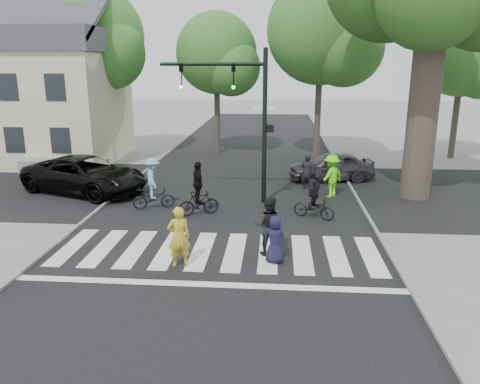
% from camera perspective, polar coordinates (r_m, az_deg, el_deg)
% --- Properties ---
extents(ground, '(120.00, 120.00, 0.00)m').
position_cam_1_polar(ground, '(13.21, -3.23, -8.88)').
color(ground, gray).
rests_on(ground, ground).
extents(road_stem, '(10.00, 70.00, 0.01)m').
position_cam_1_polar(road_stem, '(17.85, -1.09, -2.27)').
color(road_stem, black).
rests_on(road_stem, ground).
extents(road_cross, '(70.00, 10.00, 0.01)m').
position_cam_1_polar(road_cross, '(20.72, -0.28, 0.26)').
color(road_cross, black).
rests_on(road_cross, ground).
extents(curb_left, '(0.10, 70.00, 0.10)m').
position_cam_1_polar(curb_left, '(18.99, -16.44, -1.68)').
color(curb_left, gray).
rests_on(curb_left, ground).
extents(curb_right, '(0.10, 70.00, 0.10)m').
position_cam_1_polar(curb_right, '(18.07, 15.07, -2.44)').
color(curb_right, gray).
rests_on(curb_right, ground).
extents(crosswalk, '(10.00, 3.85, 0.01)m').
position_cam_1_polar(crosswalk, '(13.81, -2.86, -7.73)').
color(crosswalk, silver).
rests_on(crosswalk, ground).
extents(traffic_signal, '(4.45, 0.29, 6.00)m').
position_cam_1_polar(traffic_signal, '(18.23, 0.35, 10.62)').
color(traffic_signal, black).
rests_on(traffic_signal, ground).
extents(bg_tree_0, '(5.46, 5.20, 8.97)m').
position_cam_1_polar(bg_tree_0, '(31.90, -25.32, 15.31)').
color(bg_tree_0, brown).
rests_on(bg_tree_0, ground).
extents(bg_tree_1, '(6.09, 5.80, 9.80)m').
position_cam_1_polar(bg_tree_1, '(29.33, -16.99, 17.20)').
color(bg_tree_1, brown).
rests_on(bg_tree_1, ground).
extents(bg_tree_2, '(5.04, 4.80, 8.40)m').
position_cam_1_polar(bg_tree_2, '(28.75, -2.43, 16.13)').
color(bg_tree_2, brown).
rests_on(bg_tree_2, ground).
extents(bg_tree_3, '(6.30, 6.00, 10.20)m').
position_cam_1_polar(bg_tree_3, '(27.36, 10.58, 18.37)').
color(bg_tree_3, brown).
rests_on(bg_tree_3, ground).
extents(bg_tree_4, '(4.83, 4.60, 8.15)m').
position_cam_1_polar(bg_tree_4, '(29.96, 26.03, 14.33)').
color(bg_tree_4, brown).
rests_on(bg_tree_4, ground).
extents(house, '(8.40, 8.10, 8.82)m').
position_cam_1_polar(house, '(29.11, -22.83, 11.06)').
color(house, beige).
rests_on(house, ground).
extents(pedestrian_woman, '(0.73, 0.60, 1.72)m').
position_cam_1_polar(pedestrian_woman, '(12.93, -7.48, -5.43)').
color(pedestrian_woman, gold).
rests_on(pedestrian_woman, ground).
extents(pedestrian_child, '(0.77, 0.62, 1.38)m').
position_cam_1_polar(pedestrian_child, '(13.13, 4.30, -5.79)').
color(pedestrian_child, '#1A1735').
rests_on(pedestrian_child, ground).
extents(pedestrian_adult, '(0.94, 0.78, 1.77)m').
position_cam_1_polar(pedestrian_adult, '(13.60, 3.48, -4.14)').
color(pedestrian_adult, black).
rests_on(pedestrian_adult, ground).
extents(cyclist_left, '(1.67, 1.16, 2.00)m').
position_cam_1_polar(cyclist_left, '(18.18, -10.53, 0.63)').
color(cyclist_left, black).
rests_on(cyclist_left, ground).
extents(cyclist_mid, '(1.57, 1.05, 2.01)m').
position_cam_1_polar(cyclist_mid, '(17.17, -5.10, -0.19)').
color(cyclist_mid, black).
rests_on(cyclist_mid, ground).
extents(cyclist_right, '(1.63, 1.50, 1.96)m').
position_cam_1_polar(cyclist_right, '(16.94, 9.06, -0.37)').
color(cyclist_right, black).
rests_on(cyclist_right, ground).
extents(car_suv, '(6.18, 4.47, 1.56)m').
position_cam_1_polar(car_suv, '(21.27, -18.34, 2.01)').
color(car_suv, black).
rests_on(car_suv, ground).
extents(car_grey, '(4.20, 2.22, 1.36)m').
position_cam_1_polar(car_grey, '(22.73, 11.02, 3.09)').
color(car_grey, '#353439').
rests_on(car_grey, ground).
extents(bystander_hivis, '(1.31, 1.27, 1.80)m').
position_cam_1_polar(bystander_hivis, '(19.81, 11.10, 1.92)').
color(bystander_hivis, '#62FF17').
rests_on(bystander_hivis, ground).
extents(bystander_dark, '(0.67, 0.54, 1.58)m').
position_cam_1_polar(bystander_dark, '(20.92, 8.16, 2.46)').
color(bystander_dark, black).
rests_on(bystander_dark, ground).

